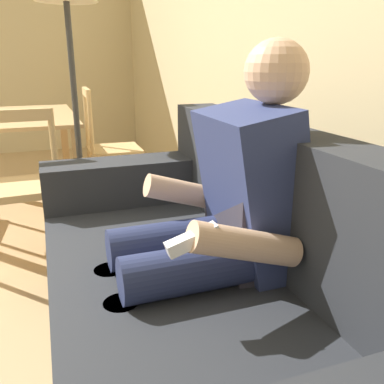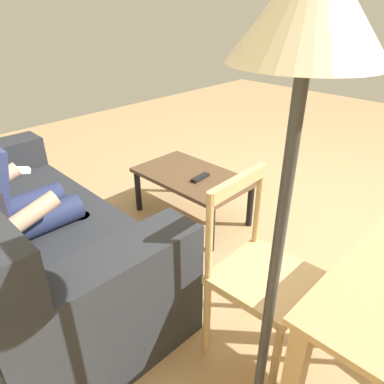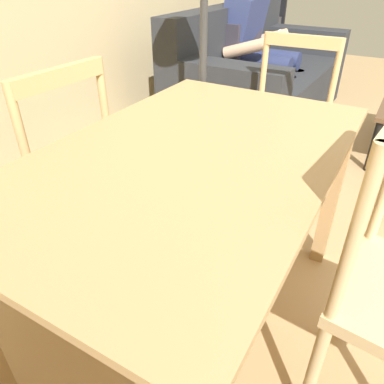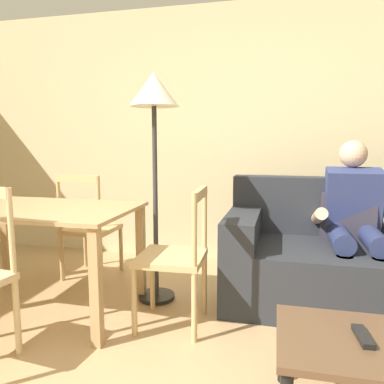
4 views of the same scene
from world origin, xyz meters
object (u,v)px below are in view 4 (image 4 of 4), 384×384
object	(u,v)px
couch	(357,260)
dining_table	(41,224)
person_lounging	(354,220)
tv_remote	(363,336)
floor_lamp	(154,110)
dining_chair_facing_couch	(176,258)
dining_chair_near_wall	(90,228)

from	to	relation	value
couch	dining_table	size ratio (longest dim) A/B	1.49
person_lounging	tv_remote	xyz separation A→B (m)	(-0.20, -1.31, -0.23)
floor_lamp	dining_chair_facing_couch	bearing A→B (deg)	-54.51
tv_remote	floor_lamp	bearing A→B (deg)	136.26
dining_table	floor_lamp	xyz separation A→B (m)	(0.73, 0.36, 0.80)
tv_remote	floor_lamp	distance (m)	1.91
dining_table	floor_lamp	bearing A→B (deg)	26.36
floor_lamp	tv_remote	bearing A→B (deg)	-39.03
dining_chair_near_wall	couch	bearing A→B (deg)	-1.38
tv_remote	dining_table	size ratio (longest dim) A/B	0.13
couch	tv_remote	bearing A→B (deg)	-100.39
dining_chair_facing_couch	floor_lamp	bearing A→B (deg)	125.49
dining_table	dining_chair_facing_couch	size ratio (longest dim) A/B	1.43
dining_chair_near_wall	person_lounging	bearing A→B (deg)	-0.47
person_lounging	dining_chair_facing_couch	world-z (taller)	person_lounging
couch	floor_lamp	bearing A→B (deg)	-169.93
couch	floor_lamp	xyz separation A→B (m)	(-1.49, -0.26, 1.09)
dining_chair_facing_couch	floor_lamp	distance (m)	1.07
couch	dining_chair_near_wall	world-z (taller)	dining_chair_near_wall
tv_remote	dining_chair_facing_couch	distance (m)	1.19
couch	person_lounging	bearing A→B (deg)	129.72
couch	tv_remote	distance (m)	1.30
person_lounging	dining_table	bearing A→B (deg)	-163.19
person_lounging	dining_chair_facing_couch	bearing A→B (deg)	-151.22
couch	person_lounging	world-z (taller)	person_lounging
dining_table	tv_remote	bearing A→B (deg)	-18.26
tv_remote	floor_lamp	world-z (taller)	floor_lamp
dining_table	floor_lamp	size ratio (longest dim) A/B	0.77
tv_remote	dining_chair_near_wall	xyz separation A→B (m)	(-1.98, 1.33, 0.05)
dining_chair_near_wall	dining_chair_facing_couch	distance (m)	1.20
person_lounging	dining_chair_near_wall	world-z (taller)	person_lounging
couch	dining_chair_facing_couch	world-z (taller)	couch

